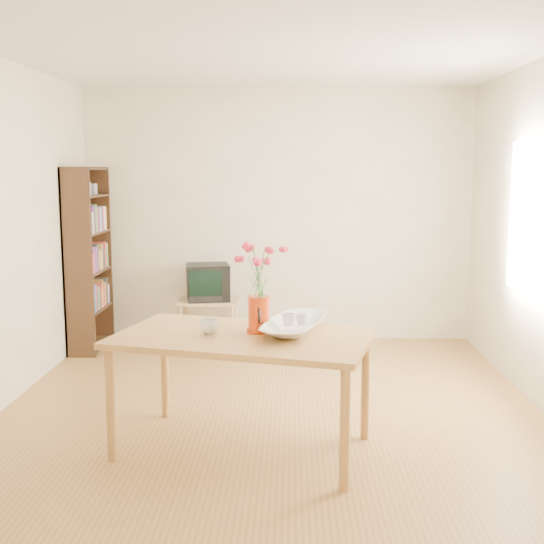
{
  "coord_description": "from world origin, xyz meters",
  "views": [
    {
      "loc": [
        0.15,
        -4.83,
        1.77
      ],
      "look_at": [
        0.0,
        0.3,
        1.0
      ],
      "focal_mm": 45.0,
      "sensor_mm": 36.0,
      "label": 1
    }
  ],
  "objects_px": {
    "bowl": "(295,297)",
    "television": "(208,281)",
    "table": "(243,346)",
    "mug": "(209,327)",
    "pitcher": "(259,316)"
  },
  "relations": [
    {
      "from": "table",
      "to": "mug",
      "type": "distance_m",
      "value": 0.24
    },
    {
      "from": "table",
      "to": "bowl",
      "type": "distance_m",
      "value": 0.45
    },
    {
      "from": "pitcher",
      "to": "mug",
      "type": "xyz_separation_m",
      "value": [
        -0.31,
        -0.06,
        -0.06
      ]
    },
    {
      "from": "bowl",
      "to": "television",
      "type": "relative_size",
      "value": 1.0
    },
    {
      "from": "mug",
      "to": "pitcher",
      "type": "bearing_deg",
      "value": -156.49
    },
    {
      "from": "pitcher",
      "to": "table",
      "type": "bearing_deg",
      "value": -145.04
    },
    {
      "from": "bowl",
      "to": "television",
      "type": "distance_m",
      "value": 2.74
    },
    {
      "from": "mug",
      "to": "television",
      "type": "height_order",
      "value": "mug"
    },
    {
      "from": "table",
      "to": "television",
      "type": "relative_size",
      "value": 3.59
    },
    {
      "from": "pitcher",
      "to": "television",
      "type": "relative_size",
      "value": 0.48
    },
    {
      "from": "mug",
      "to": "television",
      "type": "relative_size",
      "value": 0.24
    },
    {
      "from": "pitcher",
      "to": "bowl",
      "type": "height_order",
      "value": "bowl"
    },
    {
      "from": "pitcher",
      "to": "bowl",
      "type": "distance_m",
      "value": 0.26
    },
    {
      "from": "mug",
      "to": "bowl",
      "type": "xyz_separation_m",
      "value": [
        0.54,
        0.08,
        0.18
      ]
    },
    {
      "from": "bowl",
      "to": "television",
      "type": "xyz_separation_m",
      "value": [
        -0.87,
        2.57,
        -0.33
      ]
    }
  ]
}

